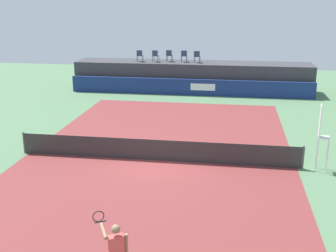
# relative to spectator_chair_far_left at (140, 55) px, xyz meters

# --- Properties ---
(ground_plane) EXTENTS (48.00, 48.00, 0.00)m
(ground_plane) POSITION_rel_spectator_chair_far_left_xyz_m (4.03, -11.94, -2.69)
(ground_plane) COLOR #4C704C
(court_inner) EXTENTS (12.00, 22.00, 0.00)m
(court_inner) POSITION_rel_spectator_chair_far_left_xyz_m (4.03, -14.94, -2.69)
(court_inner) COLOR maroon
(court_inner) RESTS_ON ground
(sponsor_wall) EXTENTS (18.00, 0.22, 1.20)m
(sponsor_wall) POSITION_rel_spectator_chair_far_left_xyz_m (4.04, -1.44, -2.09)
(sponsor_wall) COLOR navy
(sponsor_wall) RESTS_ON ground
(spectator_platform) EXTENTS (18.00, 2.80, 2.20)m
(spectator_platform) POSITION_rel_spectator_chair_far_left_xyz_m (4.03, 0.36, -1.59)
(spectator_platform) COLOR #38383D
(spectator_platform) RESTS_ON ground
(spectator_chair_far_left) EXTENTS (0.45, 0.45, 0.89)m
(spectator_chair_far_left) POSITION_rel_spectator_chair_far_left_xyz_m (0.00, 0.00, 0.00)
(spectator_chair_far_left) COLOR #2D3D56
(spectator_chair_far_left) RESTS_ON spectator_platform
(spectator_chair_left) EXTENTS (0.48, 0.48, 0.89)m
(spectator_chair_left) POSITION_rel_spectator_chair_far_left_xyz_m (1.22, 0.06, 0.00)
(spectator_chair_left) COLOR #2D3D56
(spectator_chair_left) RESTS_ON spectator_platform
(spectator_chair_center) EXTENTS (0.47, 0.47, 0.89)m
(spectator_chair_center) POSITION_rel_spectator_chair_far_left_xyz_m (2.24, 0.38, 0.00)
(spectator_chair_center) COLOR #2D3D56
(spectator_chair_center) RESTS_ON spectator_platform
(spectator_chair_right) EXTENTS (0.47, 0.47, 0.89)m
(spectator_chair_right) POSITION_rel_spectator_chair_far_left_xyz_m (3.40, 0.35, 0.00)
(spectator_chair_right) COLOR #2D3D56
(spectator_chair_right) RESTS_ON spectator_platform
(spectator_chair_far_right) EXTENTS (0.47, 0.47, 0.89)m
(spectator_chair_far_right) POSITION_rel_spectator_chair_far_left_xyz_m (4.41, 0.13, 0.00)
(spectator_chair_far_right) COLOR #2D3D56
(spectator_chair_far_right) RESTS_ON spectator_platform
(umpire_chair) EXTENTS (0.48, 0.48, 2.76)m
(umpire_chair) POSITION_rel_spectator_chair_far_left_xyz_m (10.86, -14.92, -1.11)
(umpire_chair) COLOR white
(umpire_chair) RESTS_ON ground
(tennis_net) EXTENTS (12.40, 0.02, 0.95)m
(tennis_net) POSITION_rel_spectator_chair_far_left_xyz_m (4.03, -14.94, -2.22)
(tennis_net) COLOR #2D2D2D
(tennis_net) RESTS_ON ground
(net_post_near) EXTENTS (0.10, 0.10, 1.00)m
(net_post_near) POSITION_rel_spectator_chair_far_left_xyz_m (-2.17, -14.94, -2.19)
(net_post_near) COLOR #4C4C51
(net_post_near) RESTS_ON ground
(net_post_far) EXTENTS (0.10, 0.10, 1.00)m
(net_post_far) POSITION_rel_spectator_chair_far_left_xyz_m (10.23, -14.94, -2.19)
(net_post_far) COLOR #4C4C51
(net_post_far) RESTS_ON ground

